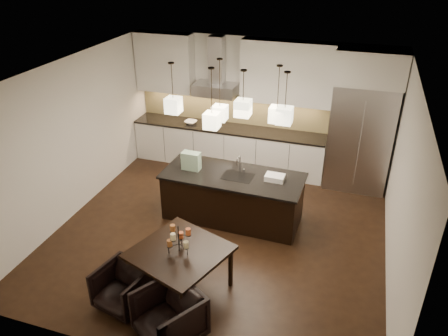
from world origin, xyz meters
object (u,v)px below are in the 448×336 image
(armchair_left, at_px, (123,288))
(dining_table, at_px, (181,270))
(armchair_right, at_px, (169,316))
(refrigerator, at_px, (360,137))
(island_body, at_px, (233,197))

(armchair_left, bearing_deg, dining_table, 52.11)
(armchair_right, bearing_deg, armchair_left, -167.44)
(refrigerator, distance_m, dining_table, 4.54)
(island_body, xyz_separation_m, dining_table, (-0.17, -2.01, -0.07))
(dining_table, relative_size, armchair_left, 1.76)
(island_body, xyz_separation_m, armchair_right, (0.02, -2.83, -0.08))
(refrigerator, xyz_separation_m, island_body, (-2.03, -1.89, -0.65))
(refrigerator, relative_size, dining_table, 1.83)
(refrigerator, xyz_separation_m, armchair_right, (-2.01, -4.72, -0.73))
(refrigerator, bearing_deg, island_body, -136.96)
(refrigerator, height_order, island_body, refrigerator)
(island_body, bearing_deg, refrigerator, 44.57)
(dining_table, bearing_deg, island_body, 105.04)
(island_body, bearing_deg, dining_table, -93.18)
(refrigerator, relative_size, armchair_left, 3.21)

